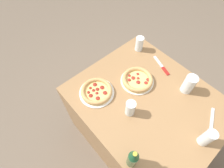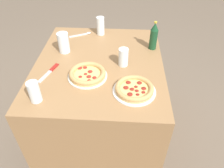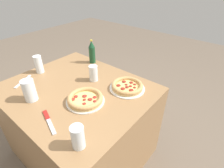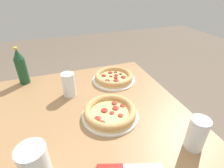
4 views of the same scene
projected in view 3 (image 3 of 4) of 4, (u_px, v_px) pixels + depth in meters
The scene contains 11 objects.
ground_plane at pixel (84, 150), 1.71m from camera, with size 8.00×8.00×0.00m, color #6B5B4C.
table at pixel (81, 123), 1.51m from camera, with size 1.08×0.91×0.73m.
pizza_pepperoni at pixel (127, 86), 1.30m from camera, with size 0.26×0.26×0.04m.
pizza_salami at pixel (85, 99), 1.17m from camera, with size 0.26×0.26×0.05m.
glass_mango_juice at pixel (93, 74), 1.38m from camera, with size 0.07×0.07×0.13m.
glass_orange_juice at pixel (39, 65), 1.49m from camera, with size 0.07×0.07×0.15m.
glass_lemonade at pixel (78, 138), 0.85m from camera, with size 0.07×0.07×0.13m.
glass_red_wine at pixel (30, 91), 1.16m from camera, with size 0.08×0.08×0.15m.
beer_bottle at pixel (92, 52), 1.63m from camera, with size 0.06×0.06×0.22m.
knife at pixel (49, 121), 1.03m from camera, with size 0.22×0.09×0.01m.
spoon at pixel (25, 80), 1.41m from camera, with size 0.11×0.19×0.01m.
Camera 3 is at (0.90, -0.65, 1.48)m, focal length 28.00 mm.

